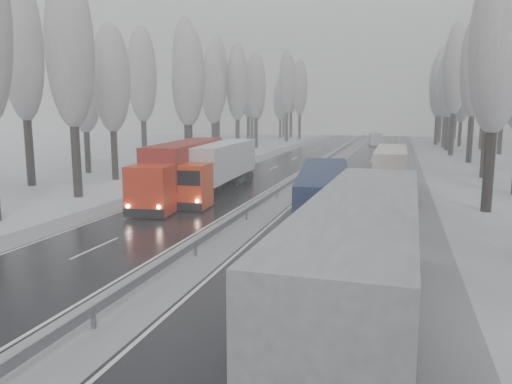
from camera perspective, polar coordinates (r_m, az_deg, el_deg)
The scene contains 50 objects.
carriageway_right at distance 39.18m, azimuth 10.62°, elevation -0.61°, with size 7.50×200.00×0.03m, color black.
carriageway_left at distance 41.46m, azimuth -3.97°, elevation 0.06°, with size 7.50×200.00×0.03m, color black.
median_slush at distance 39.99m, azimuth 3.12°, elevation -0.26°, with size 3.00×200.00×0.04m, color gray.
shoulder_right at distance 39.06m, azimuth 17.87°, elevation -0.93°, with size 2.40×200.00×0.04m, color gray.
shoulder_left at distance 43.38m, azimuth -10.14°, elevation 0.35°, with size 2.40×200.00×0.04m, color gray.
median_guardrail at distance 39.89m, azimuth 3.12°, elevation 0.55°, with size 0.12×200.00×0.76m.
tree_18 at distance 36.20m, azimuth 25.94°, elevation 14.82°, with size 3.60×3.60×16.58m.
tree_22 at distance 54.82m, azimuth 25.21°, elevation 12.18°, with size 3.60×3.60×15.86m.
tree_24 at distance 60.55m, azimuth 25.43°, elevation 14.61°, with size 3.60×3.60×20.49m.
tree_26 at distance 70.51m, azimuth 23.73°, elevation 12.94°, with size 3.60×3.60×18.78m.
tree_28 at distance 81.01m, azimuth 21.87°, elevation 12.86°, with size 3.60×3.60×19.62m.
tree_29 at distance 85.89m, azimuth 26.55°, elevation 11.66°, with size 3.60×3.60×18.11m.
tree_30 at distance 90.64m, azimuth 21.35°, elevation 11.72°, with size 3.60×3.60×17.86m.
tree_31 at distance 95.32m, azimuth 24.75°, elevation 11.63°, with size 3.60×3.60×18.58m.
tree_32 at distance 98.11m, azimuth 20.97°, elevation 11.31°, with size 3.60×3.60×17.33m.
tree_33 at distance 102.31m, azimuth 22.50°, elevation 10.03°, with size 3.60×3.60×14.33m.
tree_34 at distance 105.13m, azimuth 20.16°, elevation 11.28°, with size 3.60×3.60×17.63m.
tree_35 at distance 110.11m, azimuth 24.89°, elevation 11.08°, with size 3.60×3.60×18.25m.
tree_36 at distance 115.11m, azimuth 20.52°, elevation 11.86°, with size 3.60×3.60×20.23m.
tree_37 at distance 119.68m, azimuth 23.69°, elevation 10.37°, with size 3.60×3.60×16.37m.
tree_38 at distance 125.69m, azimuth 20.89°, elevation 10.91°, with size 3.60×3.60×17.97m.
tree_39 at distance 129.89m, azimuth 21.97°, elevation 10.27°, with size 3.60×3.60×16.19m.
tree_58 at distance 40.99m, azimuth -20.49°, elevation 14.96°, with size 3.60×3.60×17.21m.
tree_59 at distance 48.93m, azimuth -25.18°, elevation 14.55°, with size 3.60×3.60×18.41m.
tree_60 at distance 50.30m, azimuth -16.23°, elevation 12.27°, with size 3.60×3.60×14.84m.
tree_61 at distance 56.78m, azimuth -19.06°, elevation 11.17°, with size 3.60×3.60×13.95m.
tree_62 at distance 57.03m, azimuth -7.71°, elevation 12.92°, with size 3.60×3.60×16.04m.
tree_63 at distance 64.12m, azimuth -12.90°, elevation 12.84°, with size 3.60×3.60×16.88m.
tree_64 at distance 66.96m, azimuth -8.03°, elevation 12.01°, with size 3.60×3.60×15.42m.
tree_65 at distance 71.50m, azimuth -8.09°, elevation 13.91°, with size 3.60×3.60×19.48m.
tree_66 at distance 75.82m, azimuth -4.94°, elevation 11.64°, with size 3.60×3.60×15.23m.
tree_67 at distance 80.10m, azimuth -4.86°, elevation 12.37°, with size 3.60×3.60×17.09m.
tree_68 at distance 81.71m, azimuth -2.17°, elevation 12.13°, with size 3.60×3.60×16.65m.
tree_69 at distance 87.17m, azimuth -4.44°, elevation 13.06°, with size 3.60×3.60×19.35m.
tree_70 at distance 91.28m, azimuth -0.00°, elevation 12.01°, with size 3.60×3.60×17.09m.
tree_71 at distance 96.57m, azimuth -2.12°, elevation 12.80°, with size 3.60×3.60×19.61m.
tree_72 at distance 100.92m, azimuth 0.03°, elevation 11.02°, with size 3.60×3.60×15.11m.
tree_73 at distance 105.62m, azimuth -0.90°, elevation 11.68°, with size 3.60×3.60×17.22m.
tree_74 at distance 110.56m, azimuth 3.57°, elevation 12.36°, with size 3.60×3.60×19.68m.
tree_75 at distance 116.67m, azimuth -0.47°, elevation 11.88°, with size 3.60×3.60×18.60m.
tree_76 at distance 119.50m, azimuth 5.05°, elevation 11.76°, with size 3.60×3.60×18.55m.
tree_77 at distance 124.50m, azimuth 2.81°, elevation 10.44°, with size 3.60×3.60×14.32m.
tree_78 at distance 126.68m, azimuth 4.04°, elevation 11.92°, with size 3.60×3.60×19.55m.
tree_79 at distance 131.12m, azimuth 3.19°, elevation 11.15°, with size 3.60×3.60×17.07m.
truck_grey_tarp at distance 15.09m, azimuth 12.49°, elevation -6.67°, with size 3.12×16.97×4.33m.
truck_blue_box at distance 26.14m, azimuth 7.81°, elevation -0.56°, with size 4.22×14.83×3.77m.
truck_cream_box at distance 42.06m, azimuth 15.15°, elevation 2.85°, with size 2.33×14.49×3.71m.
box_truck_distant at distance 99.57m, azimuth 13.47°, elevation 5.91°, with size 2.78×6.89×2.50m.
truck_red_white at distance 40.23m, azimuth -4.23°, elevation 3.13°, with size 3.35×15.81×4.03m.
truck_red_red at distance 38.34m, azimuth -8.40°, elevation 2.94°, with size 4.55×16.66×4.24m.
Camera 1 is at (8.73, -8.47, 6.61)m, focal length 35.00 mm.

